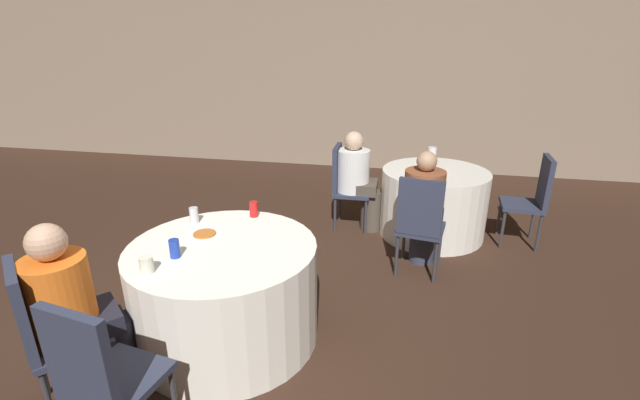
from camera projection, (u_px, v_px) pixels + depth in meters
ground_plane at (228, 349)px, 3.00m from camera, size 16.00×16.00×0.00m
wall_back at (339, 82)px, 6.88m from camera, size 16.00×0.06×2.80m
table_near at (226, 292)px, 3.02m from camera, size 1.29×1.29×0.73m
table_far at (433, 203)px, 4.67m from camera, size 1.13×1.13×0.73m
chair_near_south at (99, 373)px, 2.02m from camera, size 0.46×0.46×0.95m
chair_near_southwest at (45, 327)px, 2.34m from camera, size 0.56×0.56×0.95m
chair_far_south at (420, 220)px, 3.74m from camera, size 0.46×0.47×0.95m
chair_far_west at (344, 181)px, 4.77m from camera, size 0.41×0.41×0.95m
chair_far_east at (534, 194)px, 4.35m from camera, size 0.43×0.43×0.95m
person_orange_shirt at (78, 312)px, 2.43m from camera, size 0.47×0.48×1.15m
person_white_shirt at (359, 180)px, 4.74m from camera, size 0.52×0.36×1.12m
person_floral_shirt at (423, 210)px, 3.87m from camera, size 0.39×0.51×1.15m
pizza_plate_near at (205, 234)px, 3.04m from camera, size 0.26×0.26×0.02m
soda_can_silver at (194, 215)px, 3.24m from camera, size 0.07×0.07×0.12m
soda_can_red at (254, 209)px, 3.35m from camera, size 0.07×0.07×0.12m
soda_can_blue at (175, 249)px, 2.72m from camera, size 0.07×0.07×0.12m
cup_near at (146, 265)px, 2.54m from camera, size 0.08×0.08×0.11m
bottle_far at (432, 158)px, 4.57m from camera, size 0.09×0.09×0.24m
cup_far at (428, 171)px, 4.37m from camera, size 0.08×0.08×0.10m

